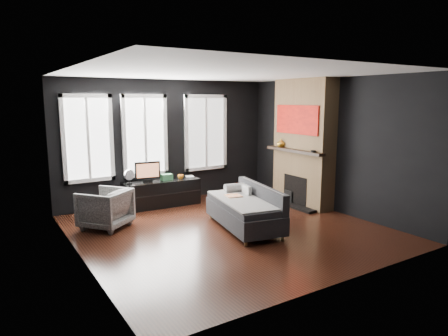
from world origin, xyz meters
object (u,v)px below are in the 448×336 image
media_console (162,193)px  book (186,172)px  armchair (105,207)px  monitor (148,170)px  mug (181,176)px  mantel_vase (281,143)px  sofa (244,207)px

media_console → book: bearing=6.8°
media_console → book: book is taller
armchair → monitor: (1.15, 0.87, 0.42)m
mug → armchair: bearing=-157.6°
media_console → monitor: bearing=177.1°
armchair → monitor: 1.50m
monitor → book: size_ratio=2.32×
armchair → mantel_vase: size_ratio=4.13×
media_console → mantel_vase: mantel_vase is taller
mug → book: size_ratio=0.52×
sofa → armchair: size_ratio=2.31×
mug → mantel_vase: (1.98, -0.98, 0.70)m
sofa → monitor: size_ratio=3.29×
armchair → mantel_vase: 3.97m
sofa → armchair: bearing=157.5°
mantel_vase → book: bearing=148.4°
media_console → monitor: (-0.29, 0.02, 0.52)m
armchair → monitor: monitor is taller
monitor → mantel_vase: (2.70, -1.07, 0.52)m
mug → monitor: bearing=172.3°
armchair → book: book is taller
sofa → media_console: size_ratio=1.10×
sofa → armchair: armchair is taller
book → mantel_vase: (1.79, -1.10, 0.64)m
monitor → mug: size_ratio=4.45×
monitor → book: (0.91, 0.03, -0.13)m
sofa → mug: (-0.20, 2.12, 0.24)m
mug → mantel_vase: bearing=-26.3°
monitor → mug: 0.75m
armchair → mug: size_ratio=6.34×
sofa → mantel_vase: mantel_vase is taller
book → armchair: bearing=-156.4°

